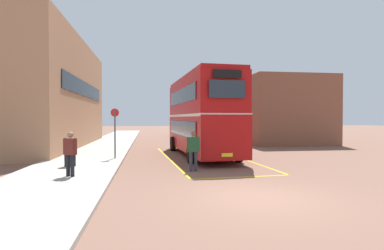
# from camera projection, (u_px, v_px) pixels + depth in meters

# --- Properties ---
(ground_plane) EXTENTS (135.60, 135.60, 0.00)m
(ground_plane) POSITION_uv_depth(u_px,v_px,m) (191.00, 149.00, 23.02)
(ground_plane) COLOR brown
(sidewalk_left) EXTENTS (4.00, 57.60, 0.14)m
(sidewalk_left) POSITION_uv_depth(u_px,v_px,m) (106.00, 146.00, 24.45)
(sidewalk_left) COLOR #A39E93
(sidewalk_left) RESTS_ON ground
(brick_building_left) EXTENTS (6.90, 18.04, 8.32)m
(brick_building_left) POSITION_uv_depth(u_px,v_px,m) (40.00, 94.00, 23.75)
(brick_building_left) COLOR #AD7A56
(brick_building_left) RESTS_ON ground
(depot_building_right) EXTENTS (7.19, 16.42, 5.96)m
(depot_building_right) POSITION_uv_depth(u_px,v_px,m) (264.00, 112.00, 32.60)
(depot_building_right) COLOR brown
(depot_building_right) RESTS_ON ground
(double_decker_bus) EXTENTS (3.27, 10.06, 4.75)m
(double_decker_bus) POSITION_uv_depth(u_px,v_px,m) (201.00, 115.00, 18.57)
(double_decker_bus) COLOR black
(double_decker_bus) RESTS_ON ground
(single_deck_bus) EXTENTS (3.60, 9.15, 3.02)m
(single_deck_bus) POSITION_uv_depth(u_px,v_px,m) (189.00, 123.00, 39.14)
(single_deck_bus) COLOR black
(single_deck_bus) RESTS_ON ground
(pedestrian_boarding) EXTENTS (0.57, 0.29, 1.73)m
(pedestrian_boarding) POSITION_uv_depth(u_px,v_px,m) (193.00, 148.00, 13.12)
(pedestrian_boarding) COLOR #2D2D38
(pedestrian_boarding) RESTS_ON ground
(pedestrian_waiting_near) EXTENTS (0.51, 0.43, 1.65)m
(pedestrian_waiting_near) POSITION_uv_depth(u_px,v_px,m) (70.00, 151.00, 11.25)
(pedestrian_waiting_near) COLOR black
(pedestrian_waiting_near) RESTS_ON sidewalk_left
(litter_bin) EXTENTS (0.51, 0.51, 0.97)m
(litter_bin) POSITION_uv_depth(u_px,v_px,m) (70.00, 155.00, 13.64)
(litter_bin) COLOR black
(litter_bin) RESTS_ON sidewalk_left
(bus_stop_sign) EXTENTS (0.44, 0.08, 2.67)m
(bus_stop_sign) POSITION_uv_depth(u_px,v_px,m) (115.00, 128.00, 16.34)
(bus_stop_sign) COLOR #4C4C51
(bus_stop_sign) RESTS_ON sidewalk_left
(bay_marking_yellow) EXTENTS (4.95, 12.19, 0.01)m
(bay_marking_yellow) POSITION_uv_depth(u_px,v_px,m) (208.00, 160.00, 16.78)
(bay_marking_yellow) COLOR gold
(bay_marking_yellow) RESTS_ON ground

